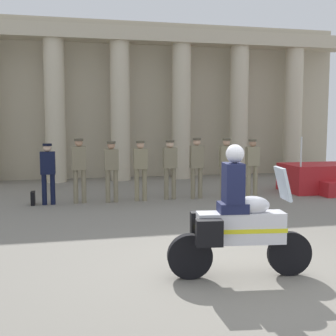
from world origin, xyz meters
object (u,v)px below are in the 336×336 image
at_px(motorcycle_with_rider, 236,222).
at_px(briefcase_on_ground, 33,198).
at_px(officer_in_row_2, 112,166).
at_px(officer_in_row_4, 170,165).
at_px(officer_in_row_0, 48,169).
at_px(officer_in_row_1, 79,165).
at_px(officer_in_row_5, 197,163).
at_px(reviewing_stand, 331,178).
at_px(officer_in_row_3, 141,166).
at_px(officer_in_row_7, 252,163).
at_px(officer_in_row_6, 226,163).

relative_size(motorcycle_with_rider, briefcase_on_ground, 5.80).
distance_m(officer_in_row_2, officer_in_row_4, 1.68).
distance_m(officer_in_row_0, motorcycle_with_rider, 6.85).
bearing_deg(officer_in_row_1, officer_in_row_0, 4.88).
distance_m(officer_in_row_0, officer_in_row_5, 4.14).
xyz_separation_m(reviewing_stand, motorcycle_with_rider, (-5.83, -6.60, 0.37)).
bearing_deg(officer_in_row_2, officer_in_row_3, -175.82).
bearing_deg(officer_in_row_7, motorcycle_with_rider, 66.15).
distance_m(reviewing_stand, motorcycle_with_rider, 8.81).
bearing_deg(officer_in_row_4, motorcycle_with_rider, 87.19).
height_order(officer_in_row_6, officer_in_row_7, officer_in_row_6).
height_order(officer_in_row_4, briefcase_on_ground, officer_in_row_4).
bearing_deg(briefcase_on_ground, officer_in_row_7, -0.16).
xyz_separation_m(officer_in_row_5, officer_in_row_6, (0.87, -0.06, -0.01)).
bearing_deg(officer_in_row_6, reviewing_stand, -172.23).
bearing_deg(officer_in_row_2, officer_in_row_0, 0.73).
xyz_separation_m(reviewing_stand, officer_in_row_2, (-7.01, -0.41, 0.58)).
height_order(officer_in_row_2, officer_in_row_4, officer_in_row_4).
bearing_deg(officer_in_row_1, officer_in_row_7, -178.33).
height_order(officer_in_row_7, briefcase_on_ground, officer_in_row_7).
distance_m(motorcycle_with_rider, briefcase_on_ground, 7.11).
relative_size(reviewing_stand, officer_in_row_0, 1.81).
relative_size(officer_in_row_1, officer_in_row_4, 1.04).
height_order(officer_in_row_0, officer_in_row_6, officer_in_row_6).
relative_size(officer_in_row_1, motorcycle_with_rider, 0.84).
height_order(officer_in_row_3, officer_in_row_5, officer_in_row_5).
bearing_deg(officer_in_row_6, officer_in_row_7, -173.97).
xyz_separation_m(officer_in_row_2, officer_in_row_6, (3.33, 0.01, 0.03)).
relative_size(officer_in_row_1, officer_in_row_7, 1.04).
distance_m(officer_in_row_3, officer_in_row_5, 1.64).
distance_m(reviewing_stand, officer_in_row_4, 5.38).
height_order(officer_in_row_1, briefcase_on_ground, officer_in_row_1).
bearing_deg(officer_in_row_2, officer_in_row_1, -3.20).
xyz_separation_m(officer_in_row_6, officer_in_row_7, (0.84, 0.06, -0.02)).
bearing_deg(officer_in_row_0, reviewing_stand, -175.85).
xyz_separation_m(officer_in_row_5, briefcase_on_ground, (-4.55, 0.02, -0.86)).
relative_size(officer_in_row_3, motorcycle_with_rider, 0.81).
bearing_deg(officer_in_row_1, officer_in_row_2, 176.80).
xyz_separation_m(officer_in_row_0, officer_in_row_5, (4.14, 0.04, 0.07)).
distance_m(officer_in_row_4, officer_in_row_5, 0.78).
distance_m(officer_in_row_0, officer_in_row_1, 0.83).
relative_size(officer_in_row_0, officer_in_row_7, 0.97).
xyz_separation_m(officer_in_row_7, motorcycle_with_rider, (-2.99, -6.27, -0.21)).
distance_m(reviewing_stand, officer_in_row_1, 7.91).
height_order(officer_in_row_2, officer_in_row_7, officer_in_row_7).
distance_m(officer_in_row_2, officer_in_row_6, 3.33).
bearing_deg(reviewing_stand, officer_in_row_3, -176.58).
relative_size(reviewing_stand, officer_in_row_5, 1.69).
bearing_deg(officer_in_row_7, officer_in_row_1, 1.67).
relative_size(officer_in_row_0, officer_in_row_4, 0.97).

